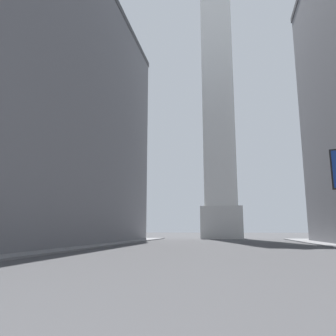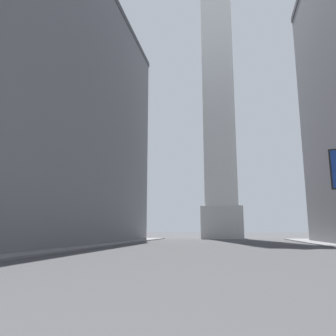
# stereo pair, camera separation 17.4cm
# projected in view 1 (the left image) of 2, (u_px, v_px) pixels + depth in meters

# --- Properties ---
(sidewalk_left) EXTENTS (5.00, 79.25, 0.15)m
(sidewalk_left) POSITION_uv_depth(u_px,v_px,m) (39.00, 251.00, 26.24)
(sidewalk_left) COLOR slate
(sidewalk_left) RESTS_ON ground_plane
(building_left) EXTENTS (20.23, 53.59, 34.74)m
(building_left) POSITION_uv_depth(u_px,v_px,m) (10.00, 95.00, 38.61)
(building_left) COLOR slate
(building_left) RESTS_ON ground_plane
(obelisk) EXTENTS (8.01, 8.01, 73.80)m
(obelisk) POSITION_uv_depth(u_px,v_px,m) (217.00, 73.00, 71.17)
(obelisk) COLOR silver
(obelisk) RESTS_ON ground_plane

